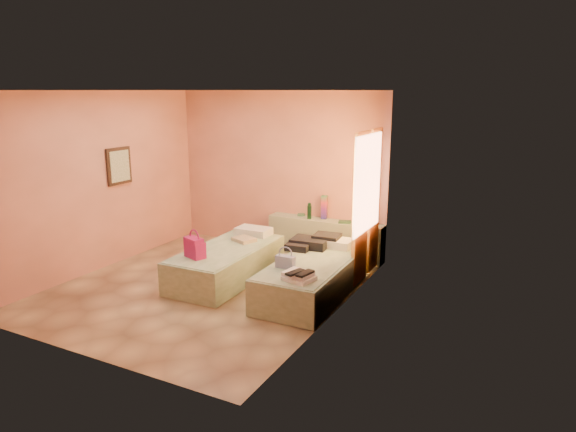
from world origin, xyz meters
name	(u,v)px	position (x,y,z in m)	size (l,w,h in m)	color
ground	(207,287)	(0.00, 0.00, 0.00)	(4.50, 4.50, 0.00)	tan
room_walls	(237,162)	(0.21, 0.57, 1.79)	(4.02, 4.51, 2.81)	tan
headboard_ledge	(325,238)	(0.98, 2.10, 0.33)	(2.05, 0.30, 0.65)	gray
bed_left	(227,263)	(0.08, 0.40, 0.25)	(0.90, 2.00, 0.50)	#A9BF99
bed_right	(312,279)	(1.50, 0.40, 0.25)	(0.90, 2.00, 0.50)	#A9BF99
water_bottle	(309,211)	(0.70, 2.04, 0.78)	(0.07, 0.07, 0.27)	#143825
rainbow_box	(324,207)	(0.92, 2.17, 0.85)	(0.09, 0.09, 0.40)	#AB155B
small_dish	(301,215)	(0.47, 2.19, 0.67)	(0.13, 0.13, 0.03)	#509361
green_book	(345,222)	(1.34, 2.06, 0.67)	(0.20, 0.15, 0.03)	#284B35
flower_vase	(371,217)	(1.75, 2.18, 0.78)	(0.19, 0.19, 0.25)	silver
magenta_handbag	(195,247)	(-0.05, -0.18, 0.65)	(0.31, 0.18, 0.29)	#AB155B
khaki_garment	(244,239)	(0.14, 0.82, 0.53)	(0.33, 0.27, 0.06)	tan
clothes_pile	(313,242)	(1.24, 1.01, 0.59)	(0.59, 0.59, 0.18)	black
blue_handbag	(285,262)	(1.29, 0.01, 0.58)	(0.26, 0.11, 0.17)	#3E4F96
towel_stack	(299,276)	(1.65, -0.32, 0.55)	(0.35, 0.30, 0.10)	silver
sandal_pair	(300,273)	(1.68, -0.37, 0.61)	(0.20, 0.27, 0.03)	black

